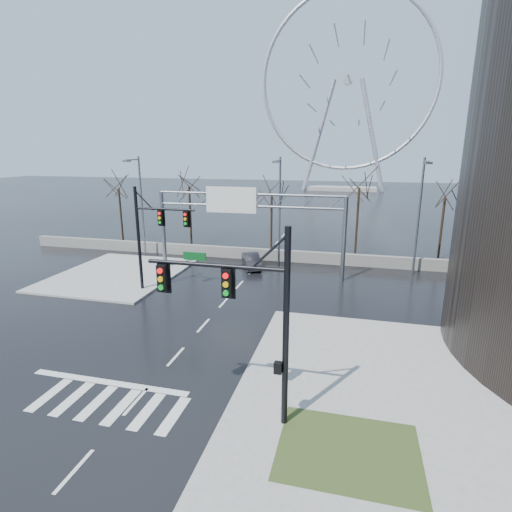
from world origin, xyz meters
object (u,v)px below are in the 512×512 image
(signal_mast_far, at_px, (151,230))
(car, at_px, (252,261))
(sign_gantry, at_px, (244,216))
(ferris_wheel, at_px, (348,88))
(signal_mast_near, at_px, (250,308))

(signal_mast_far, height_order, car, signal_mast_far)
(signal_mast_far, distance_m, sign_gantry, 8.14)
(ferris_wheel, bearing_deg, signal_mast_far, -97.20)
(ferris_wheel, bearing_deg, signal_mast_near, -89.92)
(signal_mast_far, distance_m, car, 10.64)
(ferris_wheel, bearing_deg, car, -93.87)
(signal_mast_near, relative_size, car, 2.00)
(signal_mast_near, relative_size, signal_mast_far, 1.00)
(ferris_wheel, bearing_deg, sign_gantry, -93.84)
(signal_mast_near, bearing_deg, sign_gantry, 106.19)
(car, bearing_deg, signal_mast_near, -98.77)
(car, bearing_deg, ferris_wheel, 62.89)
(signal_mast_far, height_order, ferris_wheel, ferris_wheel)
(signal_mast_far, distance_m, ferris_wheel, 89.30)
(sign_gantry, bearing_deg, ferris_wheel, 86.16)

